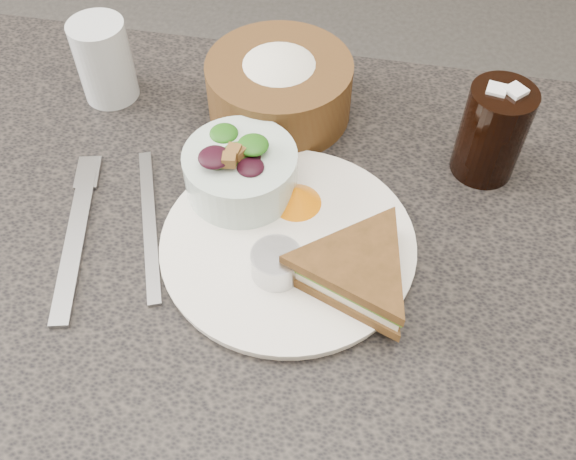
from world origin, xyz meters
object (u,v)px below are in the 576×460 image
(dinner_plate, at_px, (288,244))
(sandwich, at_px, (358,271))
(dining_table, at_px, (268,393))
(salad_bowl, at_px, (240,165))
(cola_glass, at_px, (494,128))
(water_glass, at_px, (104,61))
(bread_basket, at_px, (279,80))
(dressing_ramekin, at_px, (276,264))

(dinner_plate, relative_size, sandwich, 1.73)
(dining_table, relative_size, salad_bowl, 8.02)
(sandwich, xyz_separation_m, cola_glass, (0.12, 0.20, 0.03))
(sandwich, bearing_deg, cola_glass, 78.89)
(dining_table, relative_size, water_glass, 9.52)
(dining_table, bearing_deg, bread_basket, 95.62)
(salad_bowl, relative_size, dressing_ramekin, 2.43)
(cola_glass, bearing_deg, dining_table, -144.44)
(water_glass, bearing_deg, bread_basket, 1.93)
(dining_table, bearing_deg, water_glass, 139.25)
(dinner_plate, relative_size, dressing_ramekin, 5.20)
(sandwich, xyz_separation_m, salad_bowl, (-0.14, 0.10, 0.02))
(sandwich, relative_size, water_glass, 1.47)
(dining_table, distance_m, dressing_ramekin, 0.40)
(dressing_ramekin, height_order, water_glass, water_glass)
(salad_bowl, distance_m, dressing_ramekin, 0.12)
(dressing_ramekin, bearing_deg, water_glass, 137.82)
(water_glass, bearing_deg, salad_bowl, -33.61)
(dining_table, xyz_separation_m, bread_basket, (-0.02, 0.22, 0.43))
(sandwich, distance_m, cola_glass, 0.24)
(bread_basket, distance_m, cola_glass, 0.26)
(salad_bowl, height_order, bread_basket, bread_basket)
(salad_bowl, distance_m, cola_glass, 0.28)
(salad_bowl, distance_m, bread_basket, 0.15)
(sandwich, distance_m, bread_basket, 0.28)
(salad_bowl, relative_size, water_glass, 1.19)
(sandwich, relative_size, bread_basket, 0.86)
(bread_basket, bearing_deg, dressing_ramekin, -79.20)
(water_glass, bearing_deg, dining_table, -40.75)
(dressing_ramekin, xyz_separation_m, bread_basket, (-0.05, 0.25, 0.02))
(salad_bowl, relative_size, bread_basket, 0.70)
(cola_glass, bearing_deg, salad_bowl, -160.44)
(sandwich, relative_size, cola_glass, 1.23)
(sandwich, xyz_separation_m, bread_basket, (-0.13, 0.25, 0.02))
(dining_table, distance_m, salad_bowl, 0.43)
(bread_basket, bearing_deg, cola_glass, -11.46)
(cola_glass, bearing_deg, dressing_ramekin, -135.61)
(dinner_plate, bearing_deg, bread_basket, 103.85)
(dressing_ramekin, bearing_deg, dinner_plate, 84.81)
(dinner_plate, relative_size, cola_glass, 2.13)
(dining_table, height_order, dressing_ramekin, dressing_ramekin)
(dressing_ramekin, xyz_separation_m, water_glass, (-0.27, 0.24, 0.03))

